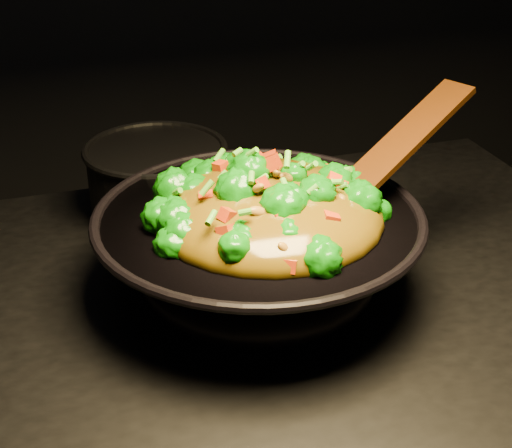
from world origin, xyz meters
name	(u,v)px	position (x,y,z in m)	size (l,w,h in m)	color
wok	(258,256)	(0.07, 0.07, 0.95)	(0.39, 0.39, 0.11)	black
stir_fry	(269,183)	(0.07, 0.06, 1.06)	(0.28, 0.28, 0.10)	#0F6E07
spatula	(386,157)	(0.23, 0.08, 1.06)	(0.32, 0.05, 0.01)	#3A1207
back_pot	(157,181)	(-0.01, 0.32, 0.96)	(0.20, 0.20, 0.11)	black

